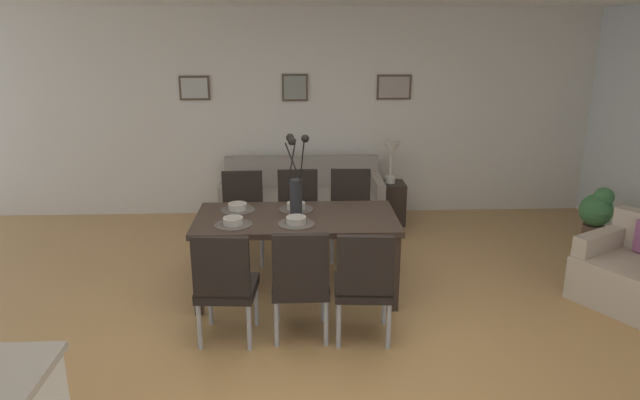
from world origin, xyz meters
The scene contains 26 objects.
ground_plane centered at (0.00, 0.00, 0.00)m, with size 9.00×9.00×0.00m, color tan.
back_wall_panel centered at (0.00, 3.25, 1.30)m, with size 9.00×0.10×2.60m, color silver.
dining_table centered at (-0.20, 0.82, 0.66)m, with size 1.80×0.90×0.74m.
dining_chair_near_left centered at (-0.74, -0.04, 0.51)m, with size 0.47×0.47×0.92m.
dining_chair_near_right centered at (-0.76, 1.66, 0.51)m, with size 0.46×0.46×0.92m.
dining_chair_far_left centered at (-0.17, -0.01, 0.51)m, with size 0.44×0.44×0.92m.
dining_chair_far_right centered at (-0.18, 1.70, 0.51)m, with size 0.46×0.46×0.92m.
dining_chair_mid_left centered at (0.31, -0.06, 0.51)m, with size 0.47×0.47×0.92m.
dining_chair_mid_right centered at (0.37, 1.70, 0.51)m, with size 0.47×0.47×0.92m.
centerpiece_vase centered at (-0.20, 0.82, 1.02)m, with size 0.21×0.23×0.73m.
placemat_near_left centered at (-0.74, 0.62, 0.74)m, with size 0.32×0.32×0.01m, color #4C4742.
bowl_near_left centered at (-0.74, 0.62, 0.78)m, with size 0.17×0.17×0.07m.
placemat_near_right centered at (-0.74, 1.02, 0.74)m, with size 0.32×0.32×0.01m, color #4C4742.
bowl_near_right centered at (-0.74, 1.02, 0.78)m, with size 0.17×0.17×0.07m.
placemat_far_left centered at (-0.20, 0.62, 0.74)m, with size 0.32×0.32×0.01m, color #4C4742.
bowl_far_left centered at (-0.20, 0.62, 0.78)m, with size 0.17×0.17×0.07m.
placemat_far_right centered at (-0.20, 1.02, 0.74)m, with size 0.32×0.32×0.01m, color #4C4742.
bowl_far_right centered at (-0.20, 1.02, 0.78)m, with size 0.17×0.17×0.07m.
sofa centered at (-0.13, 2.70, 0.28)m, with size 1.93×0.84×0.80m.
side_table centered at (0.96, 2.71, 0.26)m, with size 0.36×0.36×0.52m, color black.
table_lamp centered at (0.96, 2.71, 0.89)m, with size 0.22×0.22×0.51m.
armchair centered at (2.81, 0.50, 0.29)m, with size 1.10×1.10×0.75m.
framed_picture_left centered at (-1.44, 3.18, 1.64)m, with size 0.37×0.03×0.30m.
framed_picture_center centered at (-0.20, 3.18, 1.64)m, with size 0.32×0.03×0.33m.
framed_picture_right centered at (1.04, 3.18, 1.64)m, with size 0.43×0.03×0.31m.
potted_plant centered at (3.16, 1.90, 0.37)m, with size 0.36×0.36×0.67m.
Camera 1 is at (-0.19, -4.02, 2.37)m, focal length 32.02 mm.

